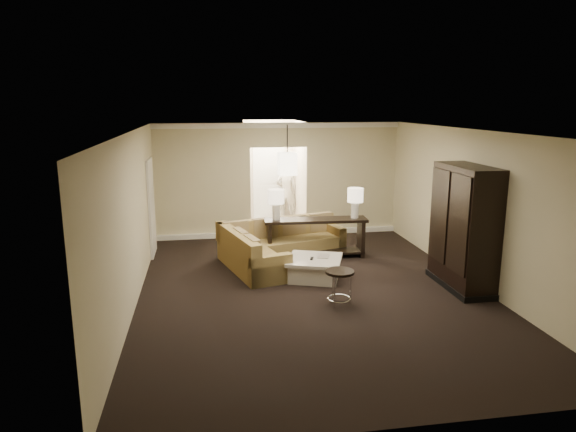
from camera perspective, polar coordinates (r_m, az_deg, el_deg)
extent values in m
plane|color=black|center=(9.21, 2.67, -8.30)|extent=(8.00, 8.00, 0.00)
cube|color=beige|center=(12.69, -1.03, 4.02)|extent=(6.00, 0.04, 2.80)
cube|color=beige|center=(5.13, 12.28, -9.15)|extent=(6.00, 0.04, 2.80)
cube|color=beige|center=(8.70, -16.93, -0.45)|extent=(0.04, 8.00, 2.80)
cube|color=beige|center=(9.88, 20.04, 0.83)|extent=(0.04, 8.00, 2.80)
cube|color=silver|center=(8.63, 2.86, 9.37)|extent=(6.00, 8.00, 0.02)
cube|color=white|center=(12.51, -1.02, 10.03)|extent=(6.00, 0.10, 0.12)
cube|color=white|center=(12.91, -0.97, -1.90)|extent=(6.00, 0.10, 0.12)
cube|color=white|center=(11.49, -14.94, 0.94)|extent=(0.05, 0.90, 2.10)
cube|color=silver|center=(13.93, -1.61, -1.08)|extent=(1.40, 2.00, 0.01)
cube|color=#FAE9CD|center=(13.59, -4.57, 4.55)|extent=(0.04, 2.00, 2.80)
cube|color=#FAE9CD|center=(13.78, 1.25, 4.70)|extent=(0.04, 2.00, 2.80)
cube|color=#FAE9CD|center=(14.65, -2.17, 5.16)|extent=(1.40, 0.04, 2.80)
cube|color=white|center=(14.67, -2.15, 3.79)|extent=(0.90, 0.05, 2.10)
cube|color=brown|center=(11.18, -0.56, -3.49)|extent=(2.83, 1.49, 0.38)
cube|color=brown|center=(9.91, -3.15, -5.62)|extent=(1.12, 1.44, 0.38)
cube|color=brown|center=(11.34, -1.18, -1.18)|extent=(2.68, 0.92, 0.42)
cube|color=brown|center=(10.10, -5.70, -2.95)|extent=(0.78, 2.15, 0.42)
cube|color=brown|center=(11.71, 5.12, -2.35)|extent=(0.39, 0.83, 0.56)
cube|color=brown|center=(9.40, -1.94, -6.04)|extent=(0.83, 0.39, 0.56)
cube|color=#92714E|center=(10.95, -5.88, -1.64)|extent=(0.58, 0.29, 0.42)
cube|color=#92714E|center=(11.18, -2.58, -1.30)|extent=(0.58, 0.29, 0.42)
cube|color=#92714E|center=(11.44, 0.57, -0.96)|extent=(0.58, 0.29, 0.42)
cube|color=#92714E|center=(11.74, 3.58, -0.64)|extent=(0.58, 0.29, 0.42)
cube|color=#92714E|center=(10.22, -5.29, -2.66)|extent=(0.28, 0.56, 0.42)
cube|color=#92714E|center=(9.64, -4.04, -3.56)|extent=(0.28, 0.56, 0.42)
cube|color=beige|center=(9.79, 2.97, -5.98)|extent=(1.13, 1.13, 0.34)
cube|color=beige|center=(9.73, 2.99, -4.88)|extent=(1.26, 1.26, 0.06)
cube|color=black|center=(9.68, 2.66, -4.73)|extent=(0.10, 0.17, 0.02)
cube|color=beige|center=(9.85, 3.95, -4.48)|extent=(0.30, 0.35, 0.01)
cube|color=black|center=(10.95, 3.10, -0.46)|extent=(2.22, 0.64, 0.06)
cube|color=black|center=(10.95, -2.09, -2.71)|extent=(0.11, 0.45, 0.80)
cube|color=black|center=(11.25, 8.10, -2.42)|extent=(0.11, 0.45, 0.80)
cube|color=black|center=(11.13, 3.06, -3.96)|extent=(2.12, 0.58, 0.04)
cube|color=black|center=(9.60, 19.02, -1.23)|extent=(0.61, 1.47, 2.21)
cube|color=black|center=(9.10, 18.43, -0.89)|extent=(0.03, 0.65, 1.68)
cube|color=black|center=(9.74, 16.44, 0.09)|extent=(0.03, 0.65, 1.68)
cube|color=black|center=(9.89, 18.59, -7.16)|extent=(0.65, 1.54, 0.11)
cylinder|color=black|center=(8.45, 5.77, -6.19)|extent=(0.47, 0.47, 0.04)
torus|color=silver|center=(8.61, 5.71, -9.11)|extent=(0.39, 0.39, 0.03)
cylinder|color=silver|center=(8.57, 6.96, -8.01)|extent=(0.03, 0.03, 0.56)
cylinder|color=silver|center=(8.69, 5.02, -7.68)|extent=(0.03, 0.03, 0.56)
cylinder|color=silver|center=(8.39, 5.21, -8.42)|extent=(0.03, 0.03, 0.56)
cylinder|color=white|center=(10.81, -1.33, 0.49)|extent=(0.16, 0.16, 0.35)
cylinder|color=beige|center=(10.75, -1.33, 2.18)|extent=(0.34, 0.34, 0.30)
cylinder|color=white|center=(11.07, 7.45, 0.67)|extent=(0.16, 0.16, 0.35)
cylinder|color=beige|center=(11.01, 7.50, 2.32)|extent=(0.34, 0.34, 0.30)
cylinder|color=black|center=(11.29, -0.08, 8.59)|extent=(0.02, 0.02, 0.60)
cube|color=#F7E8C0|center=(11.34, -0.08, 5.82)|extent=(0.38, 0.38, 0.48)
imported|color=beige|center=(14.40, -0.18, 3.06)|extent=(0.75, 0.59, 1.82)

